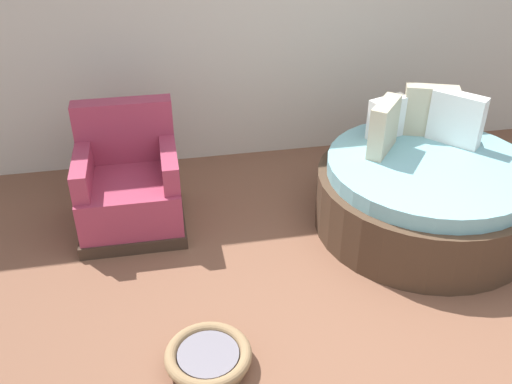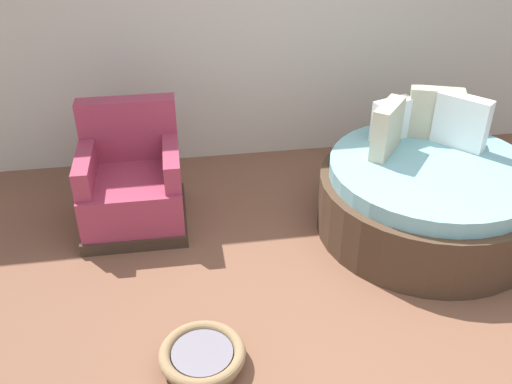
% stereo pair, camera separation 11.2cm
% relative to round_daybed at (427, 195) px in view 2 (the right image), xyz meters
% --- Properties ---
extents(ground_plane, '(8.00, 8.00, 0.02)m').
position_rel_round_daybed_xyz_m(ground_plane, '(-0.86, -1.06, -0.32)').
color(ground_plane, brown).
extents(back_wall, '(8.00, 0.12, 2.78)m').
position_rel_round_daybed_xyz_m(back_wall, '(-0.86, 1.53, 1.08)').
color(back_wall, beige).
rests_on(back_wall, ground_plane).
extents(round_daybed, '(1.68, 1.68, 0.99)m').
position_rel_round_daybed_xyz_m(round_daybed, '(0.00, 0.00, 0.00)').
color(round_daybed, '#473323').
rests_on(round_daybed, ground_plane).
extents(red_armchair, '(0.80, 0.80, 0.94)m').
position_rel_round_daybed_xyz_m(red_armchair, '(-2.24, 0.48, 0.02)').
color(red_armchair, '#38281E').
rests_on(red_armchair, ground_plane).
extents(pet_basket, '(0.51, 0.51, 0.13)m').
position_rel_round_daybed_xyz_m(pet_basket, '(-1.83, -1.12, -0.23)').
color(pet_basket, '#8E704C').
rests_on(pet_basket, ground_plane).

